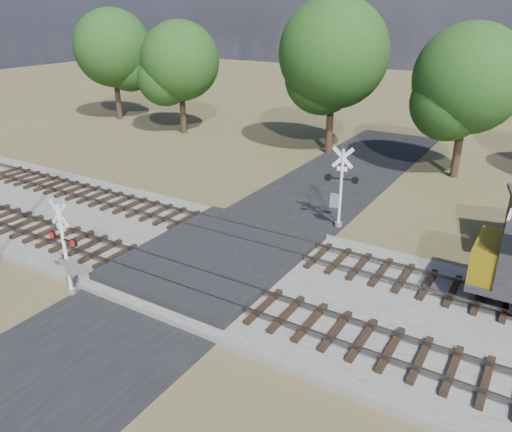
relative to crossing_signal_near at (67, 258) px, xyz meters
The scene contains 9 objects.
ground 6.27m from the crossing_signal_near, 54.78° to the left, with size 160.00×160.00×0.00m, color brown.
ballast_bed 14.61m from the crossing_signal_near, 21.91° to the left, with size 140.00×10.00×0.30m, color gray.
road 6.25m from the crossing_signal_near, 54.78° to the left, with size 7.00×60.00×0.08m, color black.
crossing_panel 6.59m from the crossing_signal_near, 57.35° to the left, with size 7.00×9.00×0.62m, color #262628.
track_near 7.33m from the crossing_signal_near, 23.87° to the left, with size 140.00×2.60×0.33m.
track_far 10.39m from the crossing_signal_near, 50.21° to the left, with size 140.00×2.60×0.33m.
crossing_signal_near is the anchor object (origin of this frame).
crossing_signal_far 13.83m from the crossing_signal_near, 61.58° to the left, with size 1.79×0.51×4.49m.
treeline 28.51m from the crossing_signal_near, 66.09° to the left, with size 81.59×10.91×11.96m.
Camera 1 is at (12.31, -16.13, 11.11)m, focal length 35.00 mm.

